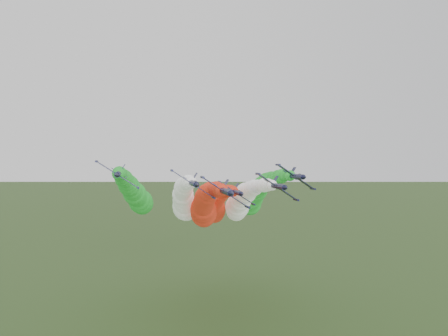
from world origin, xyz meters
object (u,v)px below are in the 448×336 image
Objects in this scene: jet_outer_left at (135,194)px; jet_trail at (216,206)px; jet_inner_left at (185,201)px; jet_outer_right at (255,195)px; jet_lead at (204,207)px; jet_inner_right at (241,202)px.

jet_outer_left reaches higher than jet_trail.
jet_outer_right is at bearing 16.53° from jet_inner_left.
jet_lead is at bearing -107.11° from jet_trail.
jet_lead is 1.00× the size of jet_inner_right.
jet_outer_left is 40.87m from jet_outer_right.
jet_outer_left is 31.06m from jet_trail.
jet_inner_right is at bearing 35.64° from jet_lead.
jet_inner_left reaches higher than jet_inner_right.
jet_lead is at bearing -37.68° from jet_outer_left.
jet_inner_right is (18.42, 0.18, -0.66)m from jet_inner_left.
jet_outer_right is at bearing 39.82° from jet_lead.
jet_inner_left is at bearing 117.36° from jet_lead.
jet_inner_left is at bearing -163.47° from jet_outer_right.
jet_trail is (13.09, 17.06, -3.46)m from jet_inner_left.
jet_outer_left is (-15.52, 6.28, 1.99)m from jet_inner_left.
jet_lead is 16.62m from jet_inner_right.
jet_outer_left is at bearing -178.27° from jet_outer_right.
jet_lead is 26.65m from jet_outer_right.
jet_outer_right is 16.17m from jet_trail.
jet_trail is (-5.33, 16.88, -2.80)m from jet_inner_right.
jet_outer_left is at bearing 157.97° from jet_inner_left.
jet_inner_left reaches higher than jet_lead.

